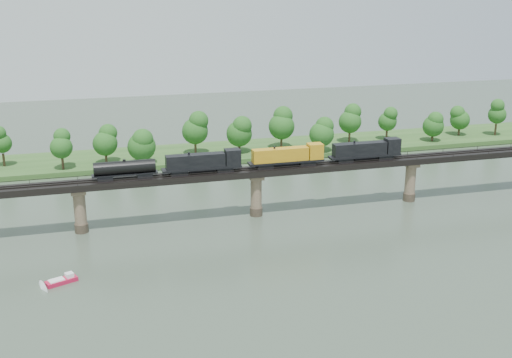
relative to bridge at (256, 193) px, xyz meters
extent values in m
plane|color=#334134|center=(0.00, -30.00, -5.46)|extent=(400.00, 400.00, 0.00)
cube|color=#2A4E1F|center=(0.00, 55.00, -4.66)|extent=(300.00, 24.00, 1.60)
cylinder|color=#473A2D|center=(-40.00, 0.00, -4.46)|extent=(3.00, 3.00, 2.00)
cylinder|color=#806A53|center=(-40.00, 0.00, 0.04)|extent=(2.60, 2.60, 9.00)
cube|color=#806A53|center=(-40.00, 0.00, 4.04)|extent=(3.20, 3.20, 1.00)
cylinder|color=#473A2D|center=(0.00, 0.00, -4.46)|extent=(3.00, 3.00, 2.00)
cylinder|color=#806A53|center=(0.00, 0.00, 0.04)|extent=(2.60, 2.60, 9.00)
cube|color=#806A53|center=(0.00, 0.00, 4.04)|extent=(3.20, 3.20, 1.00)
cylinder|color=#473A2D|center=(40.00, 0.00, -4.46)|extent=(3.00, 3.00, 2.00)
cylinder|color=#806A53|center=(40.00, 0.00, 0.04)|extent=(2.60, 2.60, 9.00)
cube|color=#806A53|center=(40.00, 0.00, 4.04)|extent=(3.20, 3.20, 1.00)
cube|color=black|center=(0.00, 0.00, 5.29)|extent=(220.00, 5.00, 1.50)
cube|color=black|center=(0.00, -0.75, 6.12)|extent=(220.00, 0.12, 0.16)
cube|color=black|center=(0.00, 0.75, 6.12)|extent=(220.00, 0.12, 0.16)
cube|color=black|center=(0.00, -2.40, 6.74)|extent=(220.00, 0.10, 0.10)
cube|color=black|center=(0.00, 2.40, 6.74)|extent=(220.00, 0.10, 0.10)
cube|color=black|center=(0.00, -2.40, 6.39)|extent=(0.08, 0.08, 0.70)
cube|color=black|center=(0.00, 2.40, 6.39)|extent=(0.08, 0.08, 0.70)
cylinder|color=#382619|center=(-60.94, 54.18, -2.00)|extent=(0.70, 0.70, 3.71)
sphere|color=#174B15|center=(-60.94, 54.18, 2.95)|extent=(5.67, 5.67, 5.67)
sphere|color=#174B15|center=(-60.94, 54.18, 6.04)|extent=(4.25, 4.25, 4.25)
cylinder|color=#382619|center=(-44.43, 46.31, -2.10)|extent=(0.70, 0.70, 3.51)
sphere|color=#174B15|center=(-44.43, 46.31, 2.57)|extent=(6.31, 6.31, 6.31)
sphere|color=#174B15|center=(-44.43, 46.31, 5.50)|extent=(4.73, 4.73, 4.73)
cylinder|color=#382619|center=(-32.24, 48.84, -2.19)|extent=(0.70, 0.70, 3.34)
sphere|color=#174B15|center=(-32.24, 48.84, 2.27)|extent=(7.18, 7.18, 7.18)
sphere|color=#174B15|center=(-32.24, 48.84, 5.06)|extent=(5.39, 5.39, 5.39)
cylinder|color=#382619|center=(-22.01, 46.15, -2.45)|extent=(0.70, 0.70, 2.83)
sphere|color=#174B15|center=(-22.01, 46.15, 1.32)|extent=(8.26, 8.26, 8.26)
sphere|color=#174B15|center=(-22.01, 46.15, 3.68)|extent=(6.19, 6.19, 6.19)
cylinder|color=#382619|center=(-5.04, 52.68, -1.88)|extent=(0.70, 0.70, 3.96)
sphere|color=#174B15|center=(-5.04, 52.68, 3.41)|extent=(8.07, 8.07, 8.07)
sphere|color=#174B15|center=(-5.04, 52.68, 6.71)|extent=(6.05, 6.05, 6.05)
cylinder|color=#382619|center=(8.52, 51.14, -2.23)|extent=(0.70, 0.70, 3.27)
sphere|color=#174B15|center=(8.52, 51.14, 2.13)|extent=(8.03, 8.03, 8.03)
sphere|color=#174B15|center=(8.52, 51.14, 4.85)|extent=(6.02, 6.02, 6.02)
cylinder|color=#382619|center=(22.65, 52.31, -1.90)|extent=(0.70, 0.70, 3.92)
sphere|color=#174B15|center=(22.65, 52.31, 3.33)|extent=(8.29, 8.29, 8.29)
sphere|color=#174B15|center=(22.65, 52.31, 6.60)|extent=(6.21, 6.21, 6.21)
cylinder|color=#382619|center=(33.59, 45.35, -2.35)|extent=(0.70, 0.70, 3.02)
sphere|color=#174B15|center=(33.59, 45.35, 1.69)|extent=(7.74, 7.74, 7.74)
sphere|color=#174B15|center=(33.59, 45.35, 4.21)|extent=(5.80, 5.80, 5.80)
cylinder|color=#382619|center=(46.81, 54.03, -1.96)|extent=(0.70, 0.70, 3.80)
sphere|color=#174B15|center=(46.81, 54.03, 3.10)|extent=(7.47, 7.47, 7.47)
sphere|color=#174B15|center=(46.81, 54.03, 6.27)|extent=(5.60, 5.60, 5.60)
cylinder|color=#382619|center=(60.48, 54.26, -2.17)|extent=(0.70, 0.70, 3.38)
sphere|color=#174B15|center=(60.48, 54.26, 2.34)|extent=(6.23, 6.23, 6.23)
sphere|color=#174B15|center=(60.48, 54.26, 5.16)|extent=(4.67, 4.67, 4.67)
cylinder|color=#382619|center=(74.35, 48.39, -2.47)|extent=(0.70, 0.70, 2.77)
sphere|color=#174B15|center=(74.35, 48.39, 1.22)|extent=(7.04, 7.04, 7.04)
sphere|color=#174B15|center=(74.35, 48.39, 3.54)|extent=(5.28, 5.28, 5.28)
cylinder|color=#382619|center=(87.62, 53.57, -2.39)|extent=(0.70, 0.70, 2.94)
sphere|color=#174B15|center=(87.62, 53.57, 1.54)|extent=(6.73, 6.73, 6.73)
sphere|color=#174B15|center=(87.62, 53.57, 3.99)|extent=(5.05, 5.05, 5.05)
cylinder|color=#382619|center=(99.73, 50.10, -1.89)|extent=(0.70, 0.70, 3.94)
sphere|color=#174B15|center=(99.73, 50.10, 3.37)|extent=(6.17, 6.17, 6.17)
sphere|color=#174B15|center=(99.73, 50.10, 6.65)|extent=(4.62, 4.62, 4.62)
cube|color=black|center=(32.46, 0.00, 6.56)|extent=(3.81, 2.28, 1.05)
cube|color=black|center=(21.99, 0.00, 6.56)|extent=(3.81, 2.28, 1.05)
cube|color=black|center=(27.23, 0.00, 7.23)|extent=(18.08, 2.85, 0.48)
cube|color=black|center=(25.80, 0.00, 8.99)|extent=(13.32, 2.57, 3.04)
cube|color=black|center=(34.36, 0.00, 9.28)|extent=(3.43, 2.85, 3.62)
cylinder|color=black|center=(27.23, 0.00, 6.71)|extent=(5.71, 1.33, 1.33)
cube|color=black|center=(12.48, 0.00, 6.56)|extent=(3.81, 2.28, 1.05)
cube|color=black|center=(2.01, 0.00, 6.56)|extent=(3.81, 2.28, 1.05)
cube|color=black|center=(7.25, 0.00, 7.23)|extent=(18.08, 2.85, 0.48)
cube|color=#BD8C17|center=(5.82, 0.00, 8.99)|extent=(13.32, 2.57, 3.04)
cube|color=#BD8C17|center=(14.38, 0.00, 9.28)|extent=(3.43, 2.85, 3.62)
cylinder|color=black|center=(7.25, 0.00, 6.71)|extent=(5.71, 1.33, 1.33)
cube|color=black|center=(-7.50, 0.00, 6.56)|extent=(3.81, 2.28, 1.05)
cube|color=black|center=(-17.97, 0.00, 6.56)|extent=(3.81, 2.28, 1.05)
cube|color=black|center=(-12.73, 0.00, 7.23)|extent=(18.08, 2.85, 0.48)
cube|color=black|center=(-14.16, 0.00, 8.99)|extent=(13.32, 2.57, 3.04)
cube|color=black|center=(-5.60, 0.00, 9.28)|extent=(3.43, 2.85, 3.62)
cylinder|color=black|center=(-12.73, 0.00, 6.71)|extent=(5.71, 1.33, 1.33)
cube|color=black|center=(-25.58, 0.00, 6.56)|extent=(3.33, 2.09, 1.05)
cube|color=black|center=(-34.14, 0.00, 6.56)|extent=(3.33, 2.09, 1.05)
cube|color=black|center=(-29.86, 0.00, 7.18)|extent=(14.27, 2.28, 0.29)
cylinder|color=black|center=(-29.86, 0.00, 8.70)|extent=(13.32, 2.85, 2.85)
cylinder|color=black|center=(-29.86, 0.00, 10.23)|extent=(0.67, 0.67, 0.48)
cube|color=#B51437|center=(-43.94, -24.76, -5.06)|extent=(6.05, 4.08, 0.80)
cube|color=white|center=(-44.78, -25.11, -4.60)|extent=(3.18, 2.63, 0.28)
cube|color=white|center=(-42.47, -24.15, -4.26)|extent=(1.79, 1.79, 0.80)
camera|label=1|loc=(-37.54, -137.25, 48.11)|focal=45.00mm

